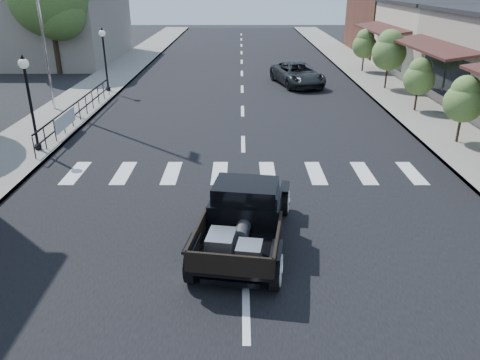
{
  "coord_description": "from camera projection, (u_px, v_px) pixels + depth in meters",
  "views": [
    {
      "loc": [
        -0.11,
        -10.38,
        5.94
      ],
      "look_at": [
        -0.12,
        1.13,
        1.0
      ],
      "focal_mm": 35.0,
      "sensor_mm": 36.0,
      "label": 1
    }
  ],
  "objects": [
    {
      "name": "ground",
      "position": [
        245.0,
        234.0,
        11.88
      ],
      "size": [
        120.0,
        120.0,
        0.0
      ],
      "primitive_type": "plane",
      "color": "black",
      "rests_on": "ground"
    },
    {
      "name": "road",
      "position": [
        242.0,
        97.0,
        25.67
      ],
      "size": [
        14.0,
        80.0,
        0.02
      ],
      "primitive_type": "cube",
      "color": "black",
      "rests_on": "ground"
    },
    {
      "name": "road_markings",
      "position": [
        243.0,
        123.0,
        21.07
      ],
      "size": [
        12.0,
        60.0,
        0.06
      ],
      "primitive_type": null,
      "color": "silver",
      "rests_on": "ground"
    },
    {
      "name": "sidewalk_left",
      "position": [
        88.0,
        96.0,
        25.64
      ],
      "size": [
        3.0,
        80.0,
        0.15
      ],
      "primitive_type": "cube",
      "color": "gray",
      "rests_on": "ground"
    },
    {
      "name": "sidewalk_right",
      "position": [
        397.0,
        96.0,
        25.64
      ],
      "size": [
        3.0,
        80.0,
        0.15
      ],
      "primitive_type": "cube",
      "color": "gray",
      "rests_on": "ground"
    },
    {
      "name": "low_building_left",
      "position": [
        51.0,
        28.0,
        36.64
      ],
      "size": [
        10.0,
        12.0,
        5.0
      ],
      "primitive_type": "cube",
      "color": "gray",
      "rests_on": "ground"
    },
    {
      "name": "storefront_far",
      "position": [
        466.0,
        40.0,
        31.21
      ],
      "size": [
        10.0,
        9.0,
        4.5
      ],
      "primitive_type": "cube",
      "color": "#BBB19E",
      "rests_on": "ground"
    },
    {
      "name": "far_building_right",
      "position": [
        423.0,
        11.0,
        39.91
      ],
      "size": [
        11.0,
        10.0,
        7.0
      ],
      "primitive_type": "cube",
      "color": "brown",
      "rests_on": "ground"
    },
    {
      "name": "railing",
      "position": [
        79.0,
        109.0,
        20.82
      ],
      "size": [
        0.08,
        10.0,
        1.0
      ],
      "primitive_type": null,
      "color": "black",
      "rests_on": "sidewalk_left"
    },
    {
      "name": "banner",
      "position": [
        66.0,
        126.0,
        19.06
      ],
      "size": [
        0.04,
        2.2,
        0.6
      ],
      "primitive_type": null,
      "color": "silver",
      "rests_on": "sidewalk_left"
    },
    {
      "name": "lamp_post_b",
      "position": [
        31.0,
        104.0,
        16.67
      ],
      "size": [
        0.36,
        0.36,
        3.43
      ],
      "primitive_type": null,
      "color": "black",
      "rests_on": "sidewalk_left"
    },
    {
      "name": "lamp_post_c",
      "position": [
        105.0,
        60.0,
        25.86
      ],
      "size": [
        0.36,
        0.36,
        3.43
      ],
      "primitive_type": null,
      "color": "black",
      "rests_on": "sidewalk_left"
    },
    {
      "name": "big_tree_far",
      "position": [
        52.0,
        16.0,
        30.63
      ],
      "size": [
        5.1,
        5.1,
        7.5
      ],
      "primitive_type": null,
      "color": "#3F5F28",
      "rests_on": "ground"
    },
    {
      "name": "small_tree_b",
      "position": [
        462.0,
        111.0,
        17.69
      ],
      "size": [
        1.48,
        1.48,
        2.47
      ],
      "primitive_type": null,
      "color": "#507133",
      "rests_on": "sidewalk_right"
    },
    {
      "name": "small_tree_c",
      "position": [
        418.0,
        85.0,
        22.08
      ],
      "size": [
        1.43,
        1.43,
        2.39
      ],
      "primitive_type": null,
      "color": "#507133",
      "rests_on": "sidewalk_right"
    },
    {
      "name": "small_tree_d",
      "position": [
        388.0,
        60.0,
        26.56
      ],
      "size": [
        1.9,
        1.9,
        3.16
      ],
      "primitive_type": null,
      "color": "#507133",
      "rests_on": "sidewalk_right"
    },
    {
      "name": "small_tree_e",
      "position": [
        364.0,
        51.0,
        31.72
      ],
      "size": [
        1.61,
        1.61,
        2.69
      ],
      "primitive_type": null,
      "color": "#507133",
      "rests_on": "sidewalk_right"
    },
    {
      "name": "hotrod_pickup",
      "position": [
        245.0,
        216.0,
        11.06
      ],
      "size": [
        2.83,
        4.88,
        1.6
      ],
      "primitive_type": null,
      "rotation": [
        0.0,
        0.0,
        -0.15
      ],
      "color": "black",
      "rests_on": "ground"
    },
    {
      "name": "second_car",
      "position": [
        297.0,
        74.0,
        28.3
      ],
      "size": [
        3.31,
        5.21,
        1.34
      ],
      "primitive_type": "imported",
      "rotation": [
        0.0,
        0.0,
        0.24
      ],
      "color": "black",
      "rests_on": "ground"
    }
  ]
}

